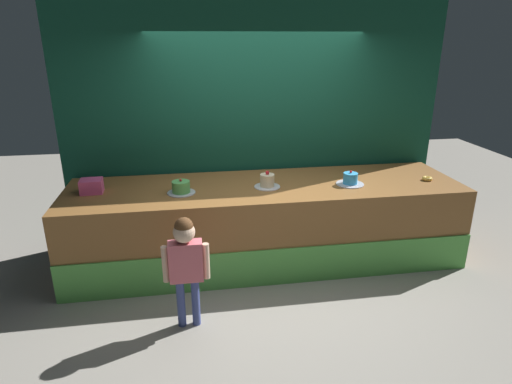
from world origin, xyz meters
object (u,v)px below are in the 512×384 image
object	(u,v)px
child_figure	(186,258)
donut	(427,179)
cake_right	(350,180)
pink_box	(92,186)
cake_left	(181,188)
cake_center	(267,181)

from	to	relation	value
child_figure	donut	distance (m)	2.92
cake_right	pink_box	bearing A→B (deg)	176.35
child_figure	cake_right	bearing A→B (deg)	28.29
cake_left	cake_right	distance (m)	1.84
cake_center	cake_right	xyz separation A→B (m)	(0.92, -0.06, -0.01)
cake_left	cake_right	bearing A→B (deg)	-0.38
pink_box	donut	size ratio (longest dim) A/B	1.97
child_figure	cake_left	world-z (taller)	cake_left
donut	cake_left	bearing A→B (deg)	179.73
child_figure	donut	size ratio (longest dim) A/B	9.27
cake_center	cake_right	bearing A→B (deg)	-3.64
child_figure	cake_right	size ratio (longest dim) A/B	3.42
child_figure	cake_right	world-z (taller)	cake_right
child_figure	pink_box	xyz separation A→B (m)	(-0.94, 1.15, 0.30)
pink_box	cake_right	xyz separation A→B (m)	(2.76, -0.18, -0.02)
cake_right	child_figure	bearing A→B (deg)	-151.71
child_figure	pink_box	size ratio (longest dim) A/B	4.70
pink_box	cake_right	bearing A→B (deg)	-3.65
donut	cake_center	distance (m)	1.84
pink_box	cake_center	size ratio (longest dim) A/B	0.79
donut	cake_right	size ratio (longest dim) A/B	0.37
pink_box	cake_center	xyz separation A→B (m)	(1.84, -0.12, -0.01)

